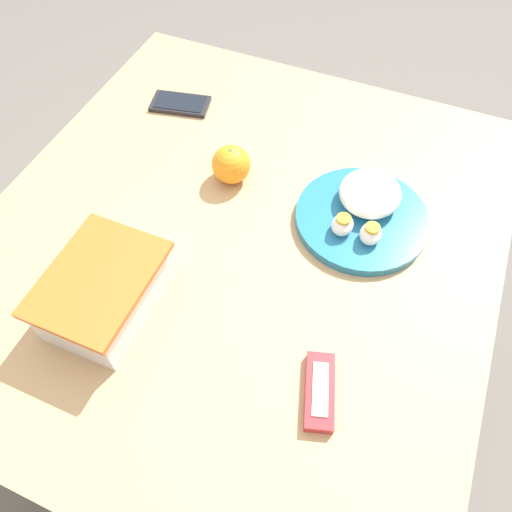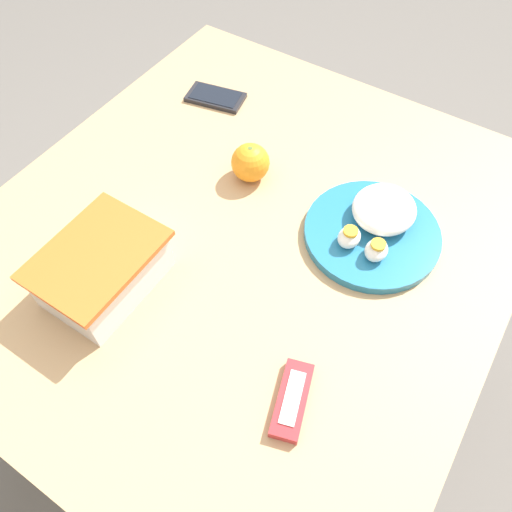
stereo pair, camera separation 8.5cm
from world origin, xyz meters
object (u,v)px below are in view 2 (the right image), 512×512
(cell_phone, at_px, (216,97))
(rice_plate, at_px, (376,226))
(orange_fruit, at_px, (250,163))
(food_container, at_px, (103,271))
(candy_bar, at_px, (292,400))

(cell_phone, bearing_deg, rice_plate, -108.55)
(orange_fruit, bearing_deg, food_container, 169.25)
(orange_fruit, distance_m, cell_phone, 0.26)
(food_container, bearing_deg, cell_phone, 14.96)
(orange_fruit, relative_size, rice_plate, 0.31)
(rice_plate, bearing_deg, candy_bar, -174.53)
(orange_fruit, height_order, candy_bar, orange_fruit)
(orange_fruit, relative_size, candy_bar, 0.61)
(food_container, xyz_separation_m, orange_fruit, (0.34, -0.07, -0.00))
(food_container, height_order, cell_phone, food_container)
(food_container, xyz_separation_m, cell_phone, (0.50, 0.13, -0.03))
(cell_phone, bearing_deg, food_container, -165.04)
(food_container, relative_size, candy_bar, 1.66)
(food_container, distance_m, orange_fruit, 0.35)
(food_container, height_order, orange_fruit, food_container)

